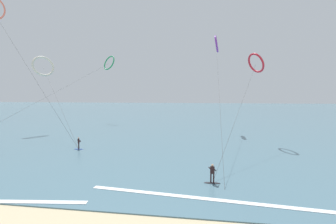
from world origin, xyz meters
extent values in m
cube|color=slate|center=(0.00, 106.52, 0.04)|extent=(400.00, 200.00, 0.08)
ellipsoid|color=#2647B7|center=(-12.78, 22.59, 0.11)|extent=(1.40, 0.40, 0.06)
cylinder|color=black|center=(-12.83, 22.72, 0.54)|extent=(0.12, 0.12, 0.80)
cylinder|color=black|center=(-12.73, 22.46, 0.54)|extent=(0.12, 0.12, 0.80)
cube|color=black|center=(-12.78, 22.59, 1.25)|extent=(0.30, 0.37, 0.62)
sphere|color=tan|center=(-12.78, 22.59, 1.67)|extent=(0.22, 0.22, 0.22)
cylinder|color=black|center=(-12.86, 22.92, 1.30)|extent=(0.50, 0.27, 0.39)
cylinder|color=black|center=(-12.70, 22.51, 1.30)|extent=(0.50, 0.27, 0.39)
ellipsoid|color=black|center=(5.17, 12.49, 0.11)|extent=(1.40, 0.40, 0.06)
cylinder|color=black|center=(5.05, 12.57, 0.54)|extent=(0.12, 0.12, 0.80)
cylinder|color=black|center=(5.28, 12.41, 0.54)|extent=(0.12, 0.12, 0.80)
cube|color=black|center=(5.17, 12.49, 1.25)|extent=(0.38, 0.35, 0.62)
sphere|color=tan|center=(5.17, 12.49, 1.67)|extent=(0.22, 0.22, 0.22)
cylinder|color=black|center=(4.99, 12.74, 1.30)|extent=(0.36, 0.46, 0.39)
cylinder|color=black|center=(5.35, 12.49, 1.30)|extent=(0.36, 0.46, 0.39)
cylinder|color=#3F3F3F|center=(-21.36, 24.87, 10.86)|extent=(17.18, 4.59, 21.74)
torus|color=purple|center=(7.18, 44.78, 18.62)|extent=(1.30, 3.71, 3.65)
cylinder|color=#3F3F3F|center=(6.64, 27.93, 9.21)|extent=(1.10, 33.72, 18.44)
torus|color=#199351|center=(-22.22, 57.13, 16.81)|extent=(4.75, 3.99, 4.24)
cylinder|color=#3F3F3F|center=(-22.67, 32.92, 8.33)|extent=(0.92, 48.42, 16.67)
torus|color=red|center=(12.73, 32.12, 12.79)|extent=(3.12, 3.82, 3.17)
cylinder|color=#3F3F3F|center=(8.95, 22.30, 6.32)|extent=(7.59, 19.64, 12.65)
torus|color=silver|center=(-28.50, 37.33, 13.62)|extent=(3.82, 4.49, 4.34)
cylinder|color=#3F3F3F|center=(-20.64, 29.96, 6.70)|extent=(15.75, 14.76, 13.42)
cube|color=white|center=(5.46, 9.21, 0.06)|extent=(19.94, 2.50, 0.12)
camera|label=1|loc=(4.22, -7.52, 7.71)|focal=25.02mm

